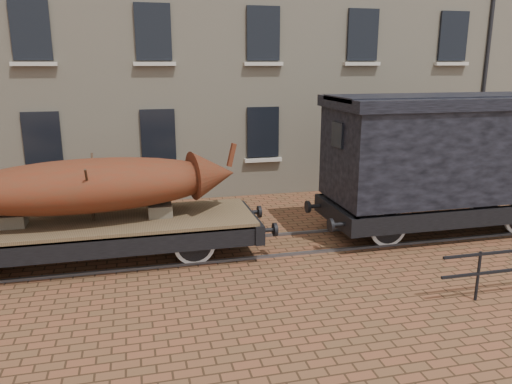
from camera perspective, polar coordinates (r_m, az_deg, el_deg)
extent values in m
plane|color=brown|center=(12.67, 2.05, -6.16)|extent=(90.00, 90.00, 0.00)
cube|color=#B8AB8E|center=(22.43, 2.64, 20.97)|extent=(40.00, 10.00, 14.00)
cube|color=black|center=(16.73, -23.22, 5.54)|extent=(1.10, 0.12, 1.70)
cube|color=beige|center=(16.83, -22.93, 2.32)|extent=(1.30, 0.18, 0.12)
cube|color=black|center=(16.52, -11.12, 6.35)|extent=(1.10, 0.12, 1.70)
cube|color=beige|center=(16.62, -10.95, 3.08)|extent=(1.30, 0.18, 0.12)
cube|color=black|center=(17.05, 0.78, 6.86)|extent=(1.10, 0.12, 1.70)
cube|color=beige|center=(17.15, 0.82, 3.69)|extent=(1.30, 0.18, 0.12)
cube|color=black|center=(18.25, 11.56, 7.08)|extent=(1.10, 0.12, 1.70)
cube|color=beige|center=(18.34, 11.49, 4.11)|extent=(1.30, 0.18, 0.12)
cube|color=black|center=(19.99, 20.74, 7.06)|extent=(1.10, 0.12, 1.70)
cube|color=beige|center=(20.07, 20.60, 4.35)|extent=(1.30, 0.18, 0.12)
cube|color=black|center=(16.60, -24.36, 16.50)|extent=(1.10, 0.12, 1.70)
cube|color=beige|center=(16.51, -24.04, 13.23)|extent=(1.30, 0.18, 0.12)
cube|color=black|center=(16.39, -11.68, 17.48)|extent=(1.10, 0.12, 1.70)
cube|color=beige|center=(16.31, -11.50, 14.16)|extent=(1.30, 0.18, 0.12)
cube|color=black|center=(16.92, 0.82, 17.66)|extent=(1.10, 0.12, 1.70)
cube|color=beige|center=(16.84, 0.86, 14.44)|extent=(1.30, 0.18, 0.12)
cube|color=black|center=(18.13, 12.09, 17.15)|extent=(1.10, 0.12, 1.70)
cube|color=beige|center=(18.05, 12.01, 14.14)|extent=(1.30, 0.18, 0.12)
cube|color=black|center=(19.88, 21.60, 16.23)|extent=(1.10, 0.12, 1.70)
cube|color=beige|center=(19.81, 21.44, 13.49)|extent=(1.30, 0.18, 0.12)
cube|color=#59595E|center=(12.01, 3.00, -7.20)|extent=(30.00, 0.08, 0.06)
cube|color=#59595E|center=(13.31, 1.20, -4.98)|extent=(30.00, 0.08, 0.06)
cylinder|color=black|center=(10.62, 24.03, -8.77)|extent=(0.06, 0.06, 1.00)
cube|color=brown|center=(11.97, -18.48, -3.43)|extent=(7.46, 2.19, 0.12)
cube|color=black|center=(11.09, -18.76, -6.18)|extent=(7.46, 0.16, 0.45)
cube|color=black|center=(13.01, -18.08, -3.09)|extent=(7.46, 0.16, 0.45)
cube|color=black|center=(12.28, -0.79, -3.38)|extent=(0.22, 2.29, 0.45)
cylinder|color=black|center=(11.66, 1.38, -4.37)|extent=(0.35, 0.10, 0.10)
cylinder|color=black|center=(11.71, 2.18, -4.30)|extent=(0.08, 0.32, 0.32)
cylinder|color=black|center=(13.04, -0.34, -2.31)|extent=(0.35, 0.10, 0.10)
cylinder|color=black|center=(13.08, 0.38, -2.26)|extent=(0.08, 0.32, 0.32)
cylinder|color=black|center=(12.13, -7.46, -4.84)|extent=(0.10, 1.89, 0.10)
cylinder|color=silver|center=(11.45, -7.04, -6.00)|extent=(0.95, 0.07, 0.95)
cylinder|color=black|center=(11.45, -7.04, -6.00)|extent=(0.78, 0.10, 0.78)
cube|color=black|center=(11.26, -7.00, -5.07)|extent=(0.90, 0.08, 0.10)
cylinder|color=silver|center=(12.81, -7.83, -3.79)|extent=(0.95, 0.07, 0.95)
cylinder|color=black|center=(12.81, -7.83, -3.79)|extent=(0.78, 0.10, 0.78)
cube|color=black|center=(12.85, -7.93, -2.62)|extent=(0.90, 0.08, 0.10)
cube|color=black|center=(12.09, -18.34, -5.18)|extent=(3.98, 0.06, 0.06)
cube|color=#6A614A|center=(12.17, -26.04, -2.92)|extent=(0.55, 0.50, 0.28)
cube|color=#6A614A|center=(11.88, -10.90, -2.07)|extent=(0.55, 0.50, 0.28)
ellipsoid|color=#5C2010|center=(11.74, -18.36, 0.71)|extent=(6.12, 2.44, 1.19)
cone|color=#5C2010|center=(12.09, -4.88, 2.05)|extent=(1.14, 1.23, 1.13)
cube|color=#5C2010|center=(12.13, -2.81, 4.26)|extent=(0.25, 0.15, 0.57)
cylinder|color=#38281B|center=(11.30, -18.47, -0.50)|extent=(0.05, 1.02, 1.42)
cylinder|color=#38281B|center=(12.23, -18.15, 0.64)|extent=(0.05, 1.02, 1.42)
cube|color=black|center=(13.53, 23.03, -2.78)|extent=(6.14, 0.16, 0.46)
cube|color=black|center=(15.31, 18.07, -0.41)|extent=(6.14, 0.16, 0.46)
cube|color=black|center=(12.96, 9.07, -2.51)|extent=(0.23, 2.45, 0.46)
cylinder|color=black|center=(12.07, 8.55, -3.78)|extent=(0.08, 0.33, 0.33)
cylinder|color=black|center=(13.53, 5.93, -1.68)|extent=(0.08, 0.33, 0.33)
cylinder|color=black|center=(13.49, 13.44, -3.05)|extent=(0.10, 1.94, 0.10)
cylinder|color=silver|center=(12.89, 14.89, -3.98)|extent=(0.98, 0.07, 0.98)
cylinder|color=black|center=(12.89, 14.89, -3.98)|extent=(0.81, 0.10, 0.81)
cylinder|color=silver|center=(14.10, 12.12, -2.21)|extent=(0.98, 0.07, 0.98)
cylinder|color=black|center=(14.10, 12.12, -2.21)|extent=(0.81, 0.10, 0.81)
cylinder|color=black|center=(15.62, 26.25, -1.78)|extent=(0.10, 1.94, 0.10)
cylinder|color=silver|center=(16.16, 24.63, -1.10)|extent=(0.98, 0.07, 0.98)
cylinder|color=black|center=(16.16, 24.63, -1.10)|extent=(0.81, 0.10, 0.81)
cube|color=black|center=(14.09, 20.92, 4.28)|extent=(6.14, 2.45, 2.35)
cube|color=black|center=(13.94, 21.42, 9.62)|extent=(6.32, 2.60, 0.29)
cube|color=black|center=(13.93, 21.46, 10.08)|extent=(6.32, 1.74, 0.12)
cube|color=black|center=(12.51, 9.35, 6.47)|extent=(0.08, 0.61, 0.61)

